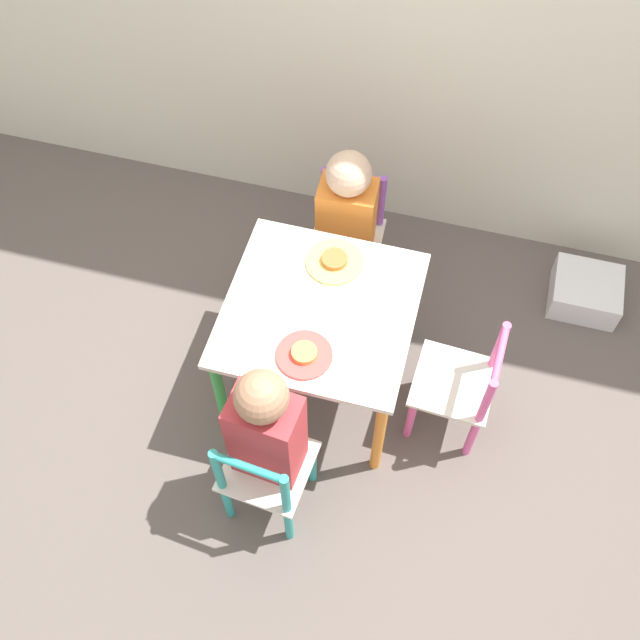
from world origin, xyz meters
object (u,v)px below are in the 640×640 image
at_px(chair_teal, 265,474).
at_px(storage_bin, 585,292).
at_px(chair_purple, 348,238).
at_px(chair_pink, 460,386).
at_px(plate_front, 304,354).
at_px(kids_table, 320,320).
at_px(child_front, 269,430).
at_px(child_back, 346,220).
at_px(plate_back, 334,261).

height_order(chair_teal, storage_bin, chair_teal).
xyz_separation_m(chair_purple, chair_pink, (0.51, -0.52, 0.00)).
bearing_deg(plate_front, kids_table, 90.00).
xyz_separation_m(kids_table, child_front, (-0.04, -0.43, 0.03)).
xyz_separation_m(chair_teal, child_back, (0.02, 0.91, 0.18)).
bearing_deg(child_back, plate_back, -87.94).
distance_m(chair_purple, chair_pink, 0.73).
bearing_deg(kids_table, plate_front, -90.00).
bearing_deg(chair_purple, chair_teal, -94.00).
xyz_separation_m(chair_purple, storage_bin, (0.93, 0.13, -0.19)).
height_order(chair_teal, plate_front, plate_front).
distance_m(chair_pink, plate_back, 0.59).
bearing_deg(chair_purple, child_back, -90.00).
bearing_deg(chair_purple, kids_table, -90.00).
xyz_separation_m(chair_teal, child_front, (0.01, 0.06, 0.20)).
height_order(chair_teal, plate_back, plate_back).
distance_m(chair_pink, child_back, 0.70).
bearing_deg(chair_teal, storage_bin, -125.49).
bearing_deg(plate_front, child_front, -99.09).
bearing_deg(chair_teal, child_back, -86.27).
bearing_deg(child_front, storage_bin, -126.91).
bearing_deg(chair_teal, kids_table, -90.00).
bearing_deg(child_front, chair_pink, -137.57).
height_order(chair_purple, storage_bin, chair_purple).
distance_m(kids_table, child_back, 0.43).
relative_size(kids_table, chair_pink, 1.18).
bearing_deg(chair_purple, plate_back, -88.35).
bearing_deg(child_back, chair_pink, -44.50).
height_order(chair_purple, child_back, child_back).
xyz_separation_m(chair_teal, storage_bin, (0.95, 1.10, -0.19)).
height_order(chair_pink, child_back, child_back).
bearing_deg(kids_table, child_back, 92.76).
height_order(plate_back, storage_bin, plate_back).
relative_size(child_front, plate_front, 4.42).
relative_size(kids_table, plate_back, 3.15).
distance_m(kids_table, chair_teal, 0.52).
distance_m(kids_table, chair_purple, 0.52).
bearing_deg(child_back, kids_table, -90.00).
bearing_deg(child_back, child_front, -94.00).
height_order(chair_teal, child_front, child_front).
distance_m(chair_purple, plate_front, 0.72).
distance_m(plate_front, storage_bin, 1.28).
height_order(chair_pink, plate_front, plate_front).
xyz_separation_m(kids_table, chair_teal, (-0.04, -0.49, -0.17)).
height_order(chair_pink, plate_back, plate_back).
distance_m(child_back, plate_back, 0.26).
bearing_deg(storage_bin, plate_back, -154.42).
distance_m(child_back, storage_bin, 1.01).
height_order(chair_purple, child_front, child_front).
relative_size(chair_purple, plate_front, 2.92).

